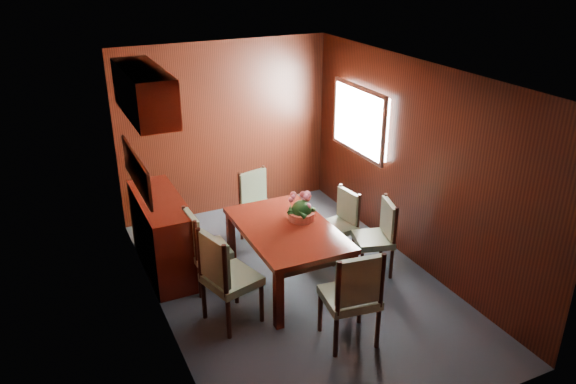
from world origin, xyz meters
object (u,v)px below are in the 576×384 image
dining_table (287,235)px  sideboard (163,234)px  chair_left_near (225,274)px  flower_centerpiece (302,207)px  chair_right_near (379,233)px  chair_head (353,294)px

dining_table → sideboard: bearing=142.2°
sideboard → chair_left_near: bearing=-77.3°
dining_table → flower_centerpiece: 0.36m
dining_table → flower_centerpiece: flower_centerpiece is taller
sideboard → flower_centerpiece: 1.66m
chair_right_near → flower_centerpiece: (-0.84, 0.32, 0.37)m
chair_left_near → chair_head: chair_left_near is taller
sideboard → dining_table: 1.49m
chair_right_near → chair_head: bearing=152.2°
dining_table → chair_left_near: bearing=-154.6°
dining_table → chair_head: chair_head is taller
chair_right_near → flower_centerpiece: flower_centerpiece is taller
sideboard → chair_left_near: (0.30, -1.32, 0.13)m
dining_table → chair_left_near: size_ratio=1.47×
sideboard → chair_head: (1.27, -2.14, 0.12)m
sideboard → chair_head: 2.49m
dining_table → chair_right_near: chair_right_near is taller
sideboard → dining_table: sideboard is taller
sideboard → dining_table: (1.16, -0.92, 0.16)m
flower_centerpiece → chair_left_near: bearing=-155.2°
chair_left_near → dining_table: bearing=99.0°
chair_right_near → sideboard: bearing=78.9°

